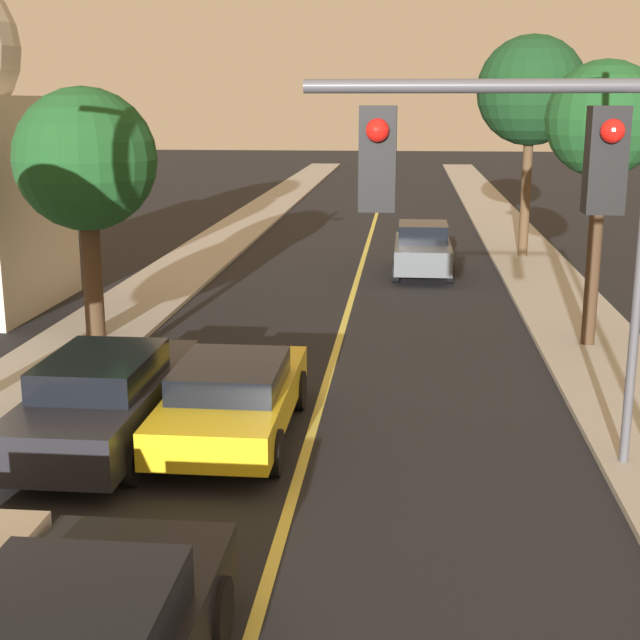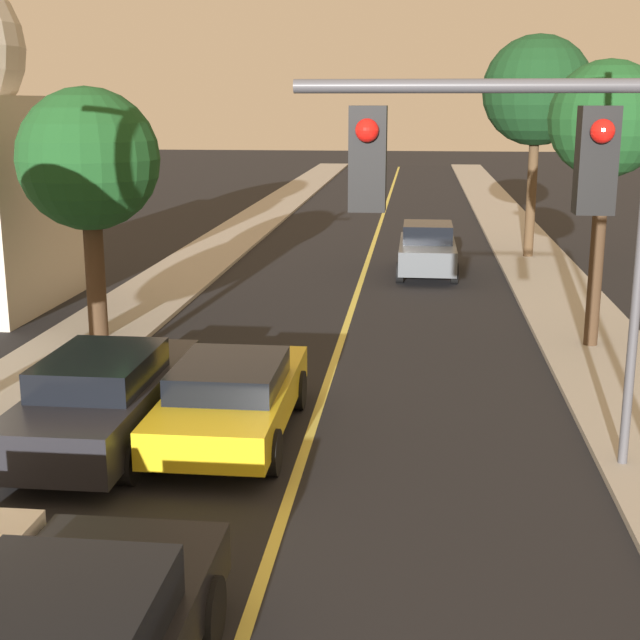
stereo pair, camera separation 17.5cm
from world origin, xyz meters
The scene contains 11 objects.
road_surface centered at (0.00, 36.00, 0.01)m, with size 8.95×80.00×0.01m.
sidewalk_left centered at (-5.73, 36.00, 0.06)m, with size 2.50×80.00×0.12m.
sidewalk_right centered at (5.73, 36.00, 0.06)m, with size 2.50×80.00×0.12m.
car_near_lane_second centered at (-1.25, 10.37, 0.72)m, with size 2.00×4.74×1.34m.
car_outer_lane_second centered at (-3.22, 9.93, 0.79)m, with size 1.93×5.10×1.53m.
car_far_oncoming centered at (2.01, 25.03, 0.82)m, with size 1.87×4.31×1.64m.
traffic_signal_mast centered at (3.44, 4.63, 4.14)m, with size 4.37×0.42×5.63m.
streetlamp_right centered at (4.51, 9.70, 4.67)m, with size 1.45×0.36×7.16m.
tree_left_far centered at (-5.59, 16.08, 4.10)m, with size 3.15×3.15×5.60m.
tree_right_near centered at (5.58, 16.51, 4.96)m, with size 2.46×2.46×6.14m.
tree_right_far centered at (5.57, 28.34, 5.73)m, with size 3.68×3.68×7.48m.
Camera 2 is at (1.68, -3.17, 5.37)m, focal length 50.00 mm.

